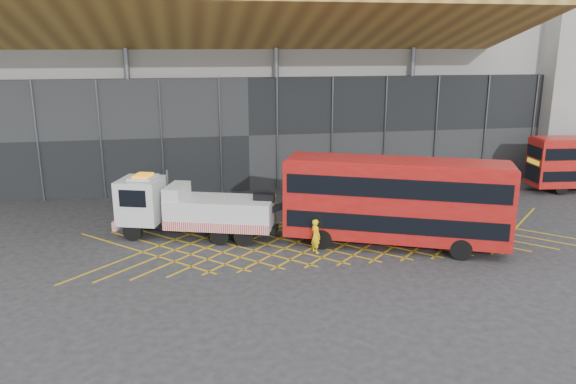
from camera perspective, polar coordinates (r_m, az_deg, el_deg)
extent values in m
plane|color=#252527|center=(29.62, -5.21, -5.49)|extent=(120.00, 120.00, 0.00)
cube|color=gold|center=(29.63, -14.54, -5.91)|extent=(7.16, 7.16, 0.01)
cube|color=gold|center=(29.63, -14.54, -5.91)|extent=(7.16, 7.16, 0.01)
cube|color=gold|center=(29.54, -11.44, -5.79)|extent=(7.16, 7.16, 0.01)
cube|color=gold|center=(29.54, -11.44, -5.79)|extent=(7.16, 7.16, 0.01)
cube|color=gold|center=(29.54, -8.32, -5.64)|extent=(7.16, 7.16, 0.01)
cube|color=gold|center=(29.54, -8.32, -5.64)|extent=(7.16, 7.16, 0.01)
cube|color=gold|center=(29.62, -5.21, -5.48)|extent=(7.16, 7.16, 0.01)
cube|color=gold|center=(29.62, -5.21, -5.48)|extent=(7.16, 7.16, 0.01)
cube|color=gold|center=(29.79, -2.14, -5.31)|extent=(7.16, 7.16, 0.01)
cube|color=gold|center=(29.79, -2.14, -5.31)|extent=(7.16, 7.16, 0.01)
cube|color=gold|center=(30.05, 0.90, -5.12)|extent=(7.16, 7.16, 0.01)
cube|color=gold|center=(30.05, 0.90, -5.12)|extent=(7.16, 7.16, 0.01)
cube|color=gold|center=(30.38, 3.87, -4.93)|extent=(7.16, 7.16, 0.01)
cube|color=gold|center=(30.38, 3.87, -4.93)|extent=(7.16, 7.16, 0.01)
cube|color=gold|center=(30.80, 6.76, -4.72)|extent=(7.16, 7.16, 0.01)
cube|color=gold|center=(30.80, 6.76, -4.72)|extent=(7.16, 7.16, 0.01)
cube|color=gold|center=(31.29, 9.57, -4.51)|extent=(7.16, 7.16, 0.01)
cube|color=gold|center=(31.29, 9.57, -4.51)|extent=(7.16, 7.16, 0.01)
cube|color=gold|center=(31.86, 12.29, -4.30)|extent=(7.16, 7.16, 0.01)
cube|color=gold|center=(31.86, 12.29, -4.30)|extent=(7.16, 7.16, 0.01)
cube|color=gold|center=(32.49, 14.90, -4.08)|extent=(7.16, 7.16, 0.01)
cube|color=gold|center=(32.49, 14.90, -4.08)|extent=(7.16, 7.16, 0.01)
cube|color=gold|center=(33.19, 17.41, -3.87)|extent=(7.16, 7.16, 0.01)
cube|color=gold|center=(33.19, 17.41, -3.87)|extent=(7.16, 7.16, 0.01)
cube|color=gold|center=(33.95, 19.81, -3.66)|extent=(7.16, 7.16, 0.01)
cube|color=gold|center=(33.95, 19.81, -3.66)|extent=(7.16, 7.16, 0.01)
cube|color=gold|center=(34.77, 22.10, -3.45)|extent=(7.16, 7.16, 0.01)
cube|color=gold|center=(34.77, 22.10, -3.45)|extent=(7.16, 7.16, 0.01)
cube|color=gray|center=(46.91, -5.21, 13.24)|extent=(55.00, 14.00, 18.00)
cube|color=black|center=(40.12, -4.06, 5.82)|extent=(55.00, 0.80, 8.00)
cube|color=olive|center=(35.79, -6.91, 16.72)|extent=(40.00, 11.93, 4.07)
cylinder|color=#595B60|center=(39.71, -15.68, 6.67)|extent=(0.36, 0.36, 10.00)
cylinder|color=#595B60|center=(40.05, -1.19, 7.28)|extent=(0.36, 0.36, 10.00)
cylinder|color=#595B60|center=(42.79, 12.26, 7.44)|extent=(0.36, 0.36, 10.00)
cube|color=black|center=(31.01, -9.14, -3.43)|extent=(8.60, 3.61, 0.32)
cube|color=silver|center=(31.67, -14.67, -0.82)|extent=(2.82, 2.88, 2.39)
cube|color=black|center=(32.00, -16.58, -0.02)|extent=(0.68, 1.94, 1.01)
cube|color=red|center=(32.45, -16.41, -2.77)|extent=(0.97, 2.35, 0.51)
cube|color=orange|center=(31.26, -14.52, 1.65)|extent=(1.13, 1.31, 0.11)
cube|color=silver|center=(30.40, -6.88, -1.99)|extent=(6.14, 3.97, 1.47)
cube|color=red|center=(29.48, -7.42, -3.67)|extent=(5.44, 1.84, 0.51)
cube|color=silver|center=(30.80, -11.25, 0.10)|extent=(1.57, 2.39, 0.64)
cube|color=black|center=(29.65, -2.45, -0.56)|extent=(1.19, 0.78, 0.46)
cube|color=black|center=(29.63, -0.69, -1.49)|extent=(2.01, 0.94, 1.00)
cylinder|color=black|center=(31.31, -15.47, -3.88)|extent=(1.06, 0.62, 1.01)
cylinder|color=black|center=(33.00, -14.17, -2.82)|extent=(1.06, 0.62, 1.01)
cylinder|color=black|center=(29.49, -4.51, -4.53)|extent=(1.06, 0.62, 1.01)
cylinder|color=black|center=(31.28, -3.76, -3.37)|extent=(1.06, 0.62, 1.01)
cylinder|color=#595B60|center=(31.94, -12.12, 0.41)|extent=(0.13, 0.13, 2.03)
cube|color=#9E0F0C|center=(29.22, 10.88, -0.79)|extent=(11.41, 6.85, 3.98)
cube|color=black|center=(29.48, 10.80, -2.54)|extent=(11.02, 6.72, 0.87)
cube|color=black|center=(28.99, 10.97, 0.95)|extent=(11.02, 6.72, 0.97)
cube|color=black|center=(30.14, -0.02, -1.78)|extent=(0.96, 2.14, 1.33)
cube|color=black|center=(29.67, -0.02, 1.54)|extent=(0.96, 2.14, 0.97)
cube|color=yellow|center=(29.87, -0.03, 0.01)|extent=(0.78, 1.71, 0.36)
cube|color=#9E0F0C|center=(28.75, 11.08, 3.09)|extent=(11.12, 6.57, 0.12)
cylinder|color=black|center=(29.03, 3.48, -4.77)|extent=(1.10, 0.70, 1.07)
cylinder|color=black|center=(31.19, 4.18, -3.38)|extent=(1.10, 0.70, 1.07)
cylinder|color=black|center=(28.82, 17.16, -5.58)|extent=(1.10, 0.70, 1.07)
cylinder|color=black|center=(31.00, 16.87, -4.12)|extent=(1.10, 0.70, 1.07)
cube|color=black|center=(43.42, 23.54, 1.79)|extent=(0.24, 1.94, 1.13)
cube|color=black|center=(43.14, 23.75, 3.75)|extent=(0.24, 1.94, 0.82)
cube|color=yellow|center=(43.26, 23.64, 2.85)|extent=(0.20, 1.54, 0.30)
cylinder|color=black|center=(43.69, 26.02, 0.33)|extent=(0.92, 0.34, 0.90)
cylinder|color=black|center=(45.28, 24.81, 0.93)|extent=(0.92, 0.34, 0.90)
imported|color=yellow|center=(28.40, 2.83, -4.48)|extent=(0.62, 0.74, 1.75)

